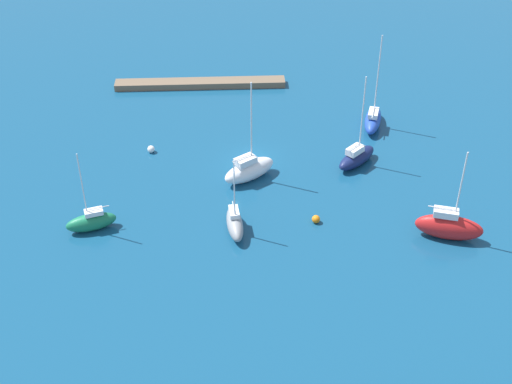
{
  "coord_description": "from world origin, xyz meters",
  "views": [
    {
      "loc": [
        2.73,
        68.31,
        44.72
      ],
      "look_at": [
        0.0,
        8.52,
        1.5
      ],
      "focal_mm": 49.93,
      "sensor_mm": 36.0,
      "label": 1
    }
  ],
  "objects_px": {
    "pier_dock": "(200,83)",
    "sailboat_red_off_beacon": "(449,226)",
    "mooring_buoy_orange": "(316,219)",
    "sailboat_white_center_basin": "(249,169)",
    "sailboat_green_west_end": "(91,221)",
    "mooring_buoy_white": "(151,149)",
    "sailboat_blue_east_end": "(373,119)",
    "sailboat_gray_along_channel": "(235,223)",
    "sailboat_navy_far_north": "(357,157)"
  },
  "relations": [
    {
      "from": "sailboat_gray_along_channel",
      "to": "sailboat_navy_far_north",
      "type": "xyz_separation_m",
      "value": [
        -13.99,
        -11.4,
        0.0
      ]
    },
    {
      "from": "sailboat_white_center_basin",
      "to": "sailboat_green_west_end",
      "type": "bearing_deg",
      "value": 172.65
    },
    {
      "from": "pier_dock",
      "to": "sailboat_gray_along_channel",
      "type": "relative_size",
      "value": 2.72
    },
    {
      "from": "pier_dock",
      "to": "sailboat_navy_far_north",
      "type": "xyz_separation_m",
      "value": [
        -17.99,
        19.94,
        0.59
      ]
    },
    {
      "from": "sailboat_green_west_end",
      "to": "mooring_buoy_orange",
      "type": "relative_size",
      "value": 10.81
    },
    {
      "from": "sailboat_gray_along_channel",
      "to": "mooring_buoy_orange",
      "type": "height_order",
      "value": "sailboat_gray_along_channel"
    },
    {
      "from": "sailboat_red_off_beacon",
      "to": "sailboat_blue_east_end",
      "type": "bearing_deg",
      "value": 115.49
    },
    {
      "from": "pier_dock",
      "to": "sailboat_green_west_end",
      "type": "xyz_separation_m",
      "value": [
        10.25,
        30.38,
        0.57
      ]
    },
    {
      "from": "sailboat_white_center_basin",
      "to": "mooring_buoy_white",
      "type": "bearing_deg",
      "value": 117.7
    },
    {
      "from": "sailboat_white_center_basin",
      "to": "mooring_buoy_white",
      "type": "distance_m",
      "value": 12.68
    },
    {
      "from": "sailboat_navy_far_north",
      "to": "mooring_buoy_orange",
      "type": "height_order",
      "value": "sailboat_navy_far_north"
    },
    {
      "from": "mooring_buoy_orange",
      "to": "sailboat_white_center_basin",
      "type": "bearing_deg",
      "value": -51.29
    },
    {
      "from": "sailboat_red_off_beacon",
      "to": "pier_dock",
      "type": "bearing_deg",
      "value": 142.93
    },
    {
      "from": "sailboat_green_west_end",
      "to": "mooring_buoy_white",
      "type": "relative_size",
      "value": 10.62
    },
    {
      "from": "pier_dock",
      "to": "sailboat_red_off_beacon",
      "type": "height_order",
      "value": "sailboat_red_off_beacon"
    },
    {
      "from": "sailboat_navy_far_north",
      "to": "sailboat_green_west_end",
      "type": "relative_size",
      "value": 1.21
    },
    {
      "from": "sailboat_gray_along_channel",
      "to": "sailboat_red_off_beacon",
      "type": "xyz_separation_m",
      "value": [
        -20.85,
        1.97,
        0.41
      ]
    },
    {
      "from": "mooring_buoy_white",
      "to": "sailboat_blue_east_end",
      "type": "bearing_deg",
      "value": -170.28
    },
    {
      "from": "sailboat_gray_along_channel",
      "to": "sailboat_red_off_beacon",
      "type": "distance_m",
      "value": 20.95
    },
    {
      "from": "sailboat_gray_along_channel",
      "to": "sailboat_green_west_end",
      "type": "height_order",
      "value": "sailboat_green_west_end"
    },
    {
      "from": "pier_dock",
      "to": "sailboat_red_off_beacon",
      "type": "bearing_deg",
      "value": 126.73
    },
    {
      "from": "sailboat_blue_east_end",
      "to": "sailboat_white_center_basin",
      "type": "height_order",
      "value": "sailboat_blue_east_end"
    },
    {
      "from": "sailboat_blue_east_end",
      "to": "mooring_buoy_orange",
      "type": "relative_size",
      "value": 14.22
    },
    {
      "from": "sailboat_green_west_end",
      "to": "mooring_buoy_white",
      "type": "xyz_separation_m",
      "value": [
        -4.83,
        -14.09,
        -0.58
      ]
    },
    {
      "from": "sailboat_gray_along_channel",
      "to": "sailboat_red_off_beacon",
      "type": "relative_size",
      "value": 0.84
    },
    {
      "from": "pier_dock",
      "to": "sailboat_red_off_beacon",
      "type": "distance_m",
      "value": 41.57
    },
    {
      "from": "pier_dock",
      "to": "sailboat_white_center_basin",
      "type": "relative_size",
      "value": 1.95
    },
    {
      "from": "sailboat_navy_far_north",
      "to": "mooring_buoy_orange",
      "type": "xyz_separation_m",
      "value": [
        5.76,
        10.37,
        -0.61
      ]
    },
    {
      "from": "sailboat_navy_far_north",
      "to": "mooring_buoy_orange",
      "type": "relative_size",
      "value": 13.05
    },
    {
      "from": "sailboat_red_off_beacon",
      "to": "sailboat_white_center_basin",
      "type": "height_order",
      "value": "sailboat_white_center_basin"
    },
    {
      "from": "mooring_buoy_orange",
      "to": "mooring_buoy_white",
      "type": "distance_m",
      "value": 22.53
    },
    {
      "from": "mooring_buoy_orange",
      "to": "sailboat_red_off_beacon",
      "type": "bearing_deg",
      "value": 166.63
    },
    {
      "from": "pier_dock",
      "to": "mooring_buoy_orange",
      "type": "bearing_deg",
      "value": 111.97
    },
    {
      "from": "sailboat_gray_along_channel",
      "to": "sailboat_blue_east_end",
      "type": "relative_size",
      "value": 0.71
    },
    {
      "from": "sailboat_navy_far_north",
      "to": "sailboat_red_off_beacon",
      "type": "relative_size",
      "value": 1.08
    },
    {
      "from": "sailboat_red_off_beacon",
      "to": "mooring_buoy_orange",
      "type": "xyz_separation_m",
      "value": [
        12.63,
        -3.0,
        -1.01
      ]
    },
    {
      "from": "mooring_buoy_orange",
      "to": "mooring_buoy_white",
      "type": "relative_size",
      "value": 0.98
    },
    {
      "from": "sailboat_green_west_end",
      "to": "sailboat_blue_east_end",
      "type": "bearing_deg",
      "value": -166.15
    },
    {
      "from": "sailboat_white_center_basin",
      "to": "mooring_buoy_orange",
      "type": "distance_m",
      "value": 10.38
    },
    {
      "from": "sailboat_green_west_end",
      "to": "mooring_buoy_orange",
      "type": "bearing_deg",
      "value": 163.45
    },
    {
      "from": "sailboat_green_west_end",
      "to": "pier_dock",
      "type": "bearing_deg",
      "value": -125.39
    },
    {
      "from": "pier_dock",
      "to": "mooring_buoy_white",
      "type": "xyz_separation_m",
      "value": [
        5.42,
        16.29,
        -0.01
      ]
    },
    {
      "from": "sailboat_red_off_beacon",
      "to": "sailboat_green_west_end",
      "type": "height_order",
      "value": "sailboat_red_off_beacon"
    },
    {
      "from": "pier_dock",
      "to": "sailboat_blue_east_end",
      "type": "bearing_deg",
      "value": 151.21
    },
    {
      "from": "sailboat_blue_east_end",
      "to": "sailboat_green_west_end",
      "type": "bearing_deg",
      "value": 136.83
    },
    {
      "from": "sailboat_navy_far_north",
      "to": "mooring_buoy_white",
      "type": "xyz_separation_m",
      "value": [
        23.41,
        -3.64,
        -0.6
      ]
    },
    {
      "from": "mooring_buoy_white",
      "to": "sailboat_white_center_basin",
      "type": "bearing_deg",
      "value": 152.03
    },
    {
      "from": "mooring_buoy_white",
      "to": "sailboat_red_off_beacon",
      "type": "bearing_deg",
      "value": 150.67
    },
    {
      "from": "sailboat_white_center_basin",
      "to": "pier_dock",
      "type": "bearing_deg",
      "value": 70.18
    },
    {
      "from": "sailboat_navy_far_north",
      "to": "sailboat_green_west_end",
      "type": "distance_m",
      "value": 30.11
    }
  ]
}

